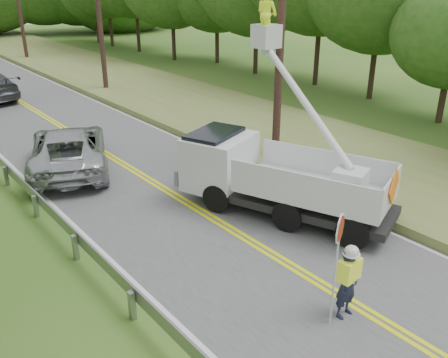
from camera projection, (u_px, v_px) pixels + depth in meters
ground at (407, 337)px, 9.77m from camera, size 140.00×140.00×0.00m
road at (104, 152)px, 19.81m from camera, size 7.20×96.00×0.03m
utility_poles at (162, 9)px, 22.76m from camera, size 1.60×43.30×10.00m
tall_grass_verge at (235, 119)px, 23.82m from camera, size 7.00×96.00×0.30m
flagger at (348, 279)px, 10.01m from camera, size 1.05×0.42×2.61m
bucket_truck at (260, 159)px, 14.94m from camera, size 4.89×7.32×6.37m
suv_silver at (68, 149)px, 17.80m from camera, size 4.68×6.33×1.60m
yard_sign at (329, 158)px, 17.83m from camera, size 0.47×0.08×0.68m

